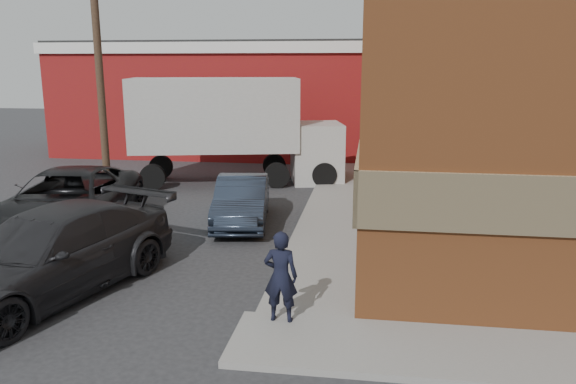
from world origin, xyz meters
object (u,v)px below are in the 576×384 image
at_px(suv_b, 49,254).
at_px(box_truck, 236,123).
at_px(warehouse, 226,97).
at_px(utility_pole, 98,57).
at_px(man, 281,276).
at_px(sedan, 242,201).
at_px(suv_a, 68,202).

relative_size(suv_b, box_truck, 0.69).
distance_m(warehouse, utility_pole, 11.27).
height_order(utility_pole, man, utility_pole).
bearing_deg(box_truck, sedan, -87.80).
distance_m(man, suv_a, 8.22).
relative_size(man, suv_a, 0.27).
bearing_deg(warehouse, box_truck, -72.92).
bearing_deg(warehouse, sedan, -73.76).
xyz_separation_m(utility_pole, box_truck, (4.06, 2.67, -2.43)).
height_order(utility_pole, box_truck, utility_pole).
height_order(warehouse, suv_b, warehouse).
relative_size(warehouse, box_truck, 1.93).
distance_m(utility_pole, man, 12.63).
height_order(suv_b, box_truck, box_truck).
relative_size(warehouse, suv_b, 2.80).
relative_size(utility_pole, suv_b, 1.55).
xyz_separation_m(sedan, suv_a, (-4.52, -1.55, 0.18)).
distance_m(utility_pole, box_truck, 5.43).
xyz_separation_m(suv_a, suv_b, (1.88, -4.04, -0.01)).
distance_m(suv_b, box_truck, 11.32).
bearing_deg(utility_pole, suv_b, -71.06).
xyz_separation_m(man, sedan, (-2.16, 6.34, -0.26)).
height_order(man, box_truck, box_truck).
bearing_deg(man, utility_pole, -49.10).
distance_m(sedan, box_truck, 6.01).
bearing_deg(warehouse, man, -72.94).
bearing_deg(suv_a, suv_b, -73.56).
bearing_deg(suv_a, warehouse, 79.76).
height_order(sedan, suv_a, suv_a).
xyz_separation_m(man, box_truck, (-3.66, 11.92, 1.38)).
bearing_deg(warehouse, suv_b, -85.84).
bearing_deg(suv_b, warehouse, 111.67).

